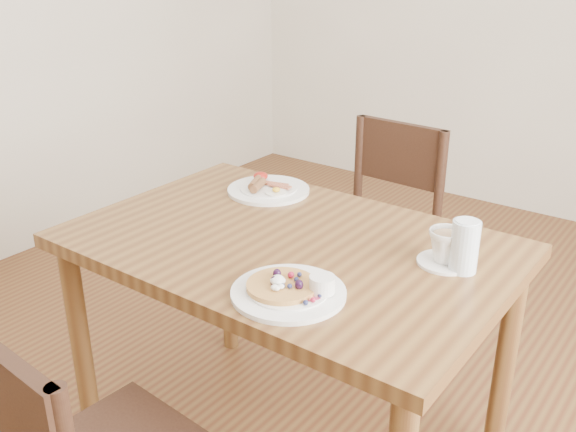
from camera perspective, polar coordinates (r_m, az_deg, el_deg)
The scene contains 6 objects.
dining_table at distance 1.82m, azimuth 0.00°, elevation -4.90°, with size 1.20×0.80×0.75m.
chair_far at distance 2.51m, azimuth 8.01°, elevation -1.00°, with size 0.44×0.44×0.88m.
pancake_plate at distance 1.50m, azimuth 0.21°, elevation -6.56°, with size 0.27×0.27×0.06m.
breakfast_plate at distance 2.12m, azimuth -1.85°, elevation 2.47°, with size 0.27×0.27×0.04m.
teacup_saucer at distance 1.67m, azimuth 13.84°, elevation -2.80°, with size 0.14×0.14×0.09m.
water_glass at distance 1.64m, azimuth 15.42°, elevation -2.63°, with size 0.07×0.07×0.13m, color silver.
Camera 1 is at (0.96, -1.29, 1.50)m, focal length 40.00 mm.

